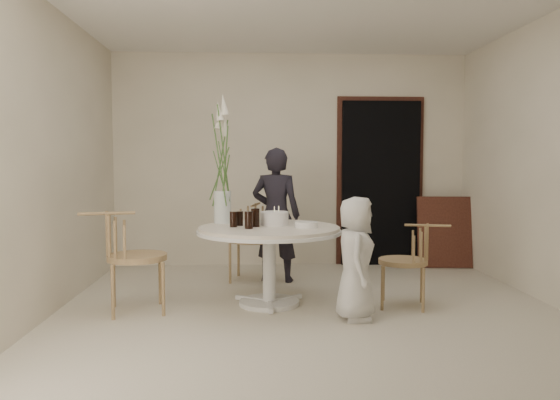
{
  "coord_description": "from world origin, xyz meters",
  "views": [
    {
      "loc": [
        -0.52,
        -4.74,
        1.33
      ],
      "look_at": [
        -0.25,
        0.3,
        0.97
      ],
      "focal_mm": 35.0,
      "sensor_mm": 36.0,
      "label": 1
    }
  ],
  "objects": [
    {
      "name": "ground",
      "position": [
        0.0,
        0.0,
        0.0
      ],
      "size": [
        4.5,
        4.5,
        0.0
      ],
      "primitive_type": "plane",
      "color": "beige",
      "rests_on": "ground"
    },
    {
      "name": "room_shell",
      "position": [
        0.0,
        0.0,
        1.62
      ],
      "size": [
        4.5,
        4.5,
        4.5
      ],
      "color": "white",
      "rests_on": "ground"
    },
    {
      "name": "doorway",
      "position": [
        1.15,
        2.19,
        1.05
      ],
      "size": [
        1.0,
        0.1,
        2.1
      ],
      "primitive_type": "cube",
      "color": "black",
      "rests_on": "ground"
    },
    {
      "name": "door_trim",
      "position": [
        1.15,
        2.23,
        1.11
      ],
      "size": [
        1.12,
        0.03,
        2.22
      ],
      "primitive_type": "cube",
      "color": "#552B1D",
      "rests_on": "ground"
    },
    {
      "name": "table",
      "position": [
        -0.35,
        0.25,
        0.62
      ],
      "size": [
        1.33,
        1.33,
        0.73
      ],
      "color": "silver",
      "rests_on": "ground"
    },
    {
      "name": "picture_frame",
      "position": [
        1.91,
        1.95,
        0.44
      ],
      "size": [
        0.69,
        0.26,
        0.89
      ],
      "primitive_type": "cube",
      "rotation": [
        -0.17,
        0.0,
        -0.09
      ],
      "color": "#552B1D",
      "rests_on": "ground"
    },
    {
      "name": "chair_far",
      "position": [
        -0.49,
        1.42,
        0.55
      ],
      "size": [
        0.54,
        0.57,
        0.85
      ],
      "rotation": [
        0.0,
        0.0,
        -0.22
      ],
      "color": "#9E7756",
      "rests_on": "ground"
    },
    {
      "name": "chair_right",
      "position": [
        0.97,
        0.1,
        0.5
      ],
      "size": [
        0.53,
        0.5,
        0.77
      ],
      "rotation": [
        0.0,
        0.0,
        -1.84
      ],
      "color": "#9E7756",
      "rests_on": "ground"
    },
    {
      "name": "chair_left",
      "position": [
        -1.65,
        0.05,
        0.58
      ],
      "size": [
        0.6,
        0.57,
        0.9
      ],
      "rotation": [
        0.0,
        0.0,
        1.8
      ],
      "color": "#9E7756",
      "rests_on": "ground"
    },
    {
      "name": "girl",
      "position": [
        -0.24,
        1.26,
        0.74
      ],
      "size": [
        0.61,
        0.48,
        1.48
      ],
      "primitive_type": "imported",
      "rotation": [
        0.0,
        0.0,
        2.88
      ],
      "color": "black",
      "rests_on": "ground"
    },
    {
      "name": "boy",
      "position": [
        0.36,
        -0.27,
        0.52
      ],
      "size": [
        0.4,
        0.55,
        1.04
      ],
      "primitive_type": "imported",
      "rotation": [
        0.0,
        0.0,
        1.42
      ],
      "color": "silver",
      "rests_on": "ground"
    },
    {
      "name": "birthday_cake",
      "position": [
        -0.3,
        0.37,
        0.79
      ],
      "size": [
        0.27,
        0.27,
        0.18
      ],
      "rotation": [
        0.0,
        0.0,
        -0.34
      ],
      "color": "white",
      "rests_on": "table"
    },
    {
      "name": "cola_tumbler_a",
      "position": [
        -0.68,
        0.24,
        0.8
      ],
      "size": [
        0.07,
        0.07,
        0.14
      ],
      "primitive_type": "cylinder",
      "rotation": [
        0.0,
        0.0,
        -0.13
      ],
      "color": "black",
      "rests_on": "table"
    },
    {
      "name": "cola_tumbler_b",
      "position": [
        -0.54,
        0.11,
        0.81
      ],
      "size": [
        0.09,
        0.09,
        0.16
      ],
      "primitive_type": "cylinder",
      "rotation": [
        0.0,
        0.0,
        -0.22
      ],
      "color": "black",
      "rests_on": "table"
    },
    {
      "name": "cola_tumbler_c",
      "position": [
        -0.62,
        0.35,
        0.8
      ],
      "size": [
        0.06,
        0.06,
        0.13
      ],
      "primitive_type": "cylinder",
      "rotation": [
        0.0,
        0.0,
        0.01
      ],
      "color": "black",
      "rests_on": "table"
    },
    {
      "name": "cola_tumbler_d",
      "position": [
        -0.48,
        0.25,
        0.81
      ],
      "size": [
        0.09,
        0.09,
        0.17
      ],
      "primitive_type": "cylinder",
      "rotation": [
        0.0,
        0.0,
        -0.15
      ],
      "color": "black",
      "rests_on": "table"
    },
    {
      "name": "plate_stack",
      "position": [
        -0.02,
        0.16,
        0.76
      ],
      "size": [
        0.28,
        0.28,
        0.05
      ],
      "primitive_type": "cylinder",
      "rotation": [
        0.0,
        0.0,
        -0.39
      ],
      "color": "white",
      "rests_on": "table"
    },
    {
      "name": "flower_vase",
      "position": [
        -0.79,
        0.57,
        1.21
      ],
      "size": [
        0.17,
        0.17,
        1.25
      ],
      "rotation": [
        0.0,
        0.0,
        0.31
      ],
      "color": "white",
      "rests_on": "table"
    }
  ]
}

